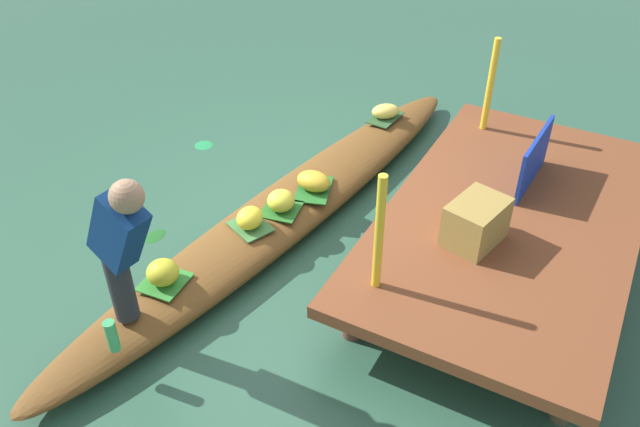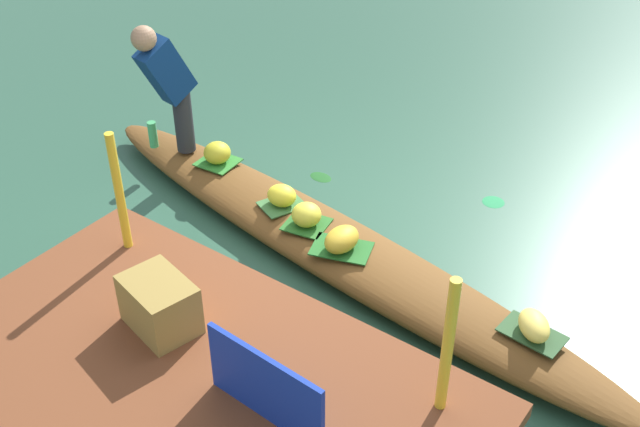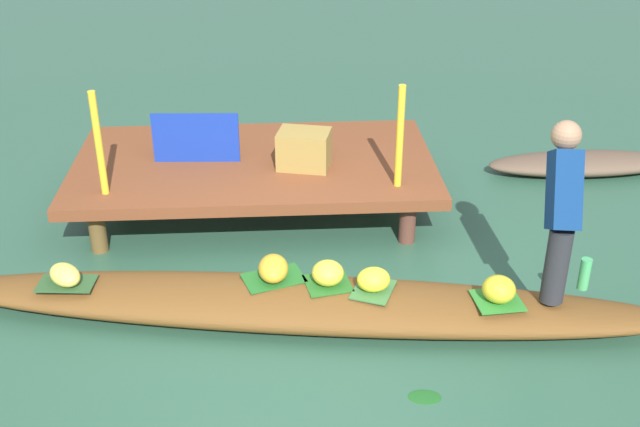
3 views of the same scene
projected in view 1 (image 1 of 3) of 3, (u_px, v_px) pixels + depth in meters
canal_water at (288, 221)px, 5.62m from camera, size 40.00×40.00×0.00m
dock_platform at (511, 221)px, 4.96m from camera, size 3.20×1.80×0.47m
vendor_boat at (287, 210)px, 5.55m from camera, size 5.31×1.40×0.26m
leaf_mat_0 at (250, 226)px, 5.14m from camera, size 0.37×0.40×0.01m
banana_bunch_0 at (250, 218)px, 5.09m from camera, size 0.25×0.23×0.17m
leaf_mat_1 at (314, 189)px, 5.56m from camera, size 0.49×0.40×0.01m
banana_bunch_1 at (314, 181)px, 5.51m from camera, size 0.22×0.31×0.17m
leaf_mat_2 at (165, 282)px, 4.63m from camera, size 0.34×0.33×0.01m
banana_bunch_2 at (163, 272)px, 4.57m from camera, size 0.30×0.30×0.18m
leaf_mat_3 at (281, 209)px, 5.33m from camera, size 0.36×0.35×0.01m
banana_bunch_3 at (281, 201)px, 5.27m from camera, size 0.31×0.31×0.18m
leaf_mat_4 at (385, 118)px, 6.59m from camera, size 0.42×0.27×0.01m
banana_bunch_4 at (386, 111)px, 6.55m from camera, size 0.32×0.34×0.15m
vendor_person at (120, 243)px, 3.91m from camera, size 0.25×0.52×1.20m
water_bottle at (112, 336)px, 4.06m from camera, size 0.08×0.08×0.24m
market_banner at (534, 159)px, 5.14m from camera, size 0.76×0.07×0.45m
railing_post_west at (490, 85)px, 5.73m from camera, size 0.06×0.06×0.87m
railing_post_east at (379, 233)px, 4.04m from camera, size 0.06×0.06×0.87m
produce_crate at (476, 222)px, 4.58m from camera, size 0.50×0.41×0.33m
drifting_plant_0 at (155, 236)px, 5.45m from camera, size 0.23×0.16×0.01m
drifting_plant_1 at (204, 145)px, 6.65m from camera, size 0.19×0.19×0.01m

